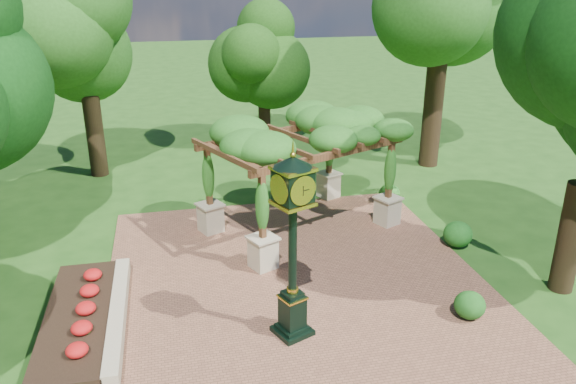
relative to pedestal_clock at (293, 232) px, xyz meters
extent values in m
plane|color=#1E4714|center=(0.63, 0.87, -2.62)|extent=(120.00, 120.00, 0.00)
cube|color=brown|center=(0.63, 1.87, -2.60)|extent=(10.00, 12.00, 0.04)
cube|color=#C6B793|center=(-3.97, 1.37, -2.42)|extent=(0.35, 5.00, 0.40)
cube|color=red|center=(-4.87, 1.37, -2.44)|extent=(1.50, 5.00, 0.36)
cube|color=black|center=(0.00, 0.00, -2.53)|extent=(1.01, 1.01, 0.12)
cube|color=black|center=(0.00, 0.00, -2.01)|extent=(0.63, 0.63, 0.86)
cube|color=gold|center=(0.00, 0.00, -1.62)|extent=(0.70, 0.70, 0.04)
cylinder|color=black|center=(0.00, 0.00, -0.38)|extent=(0.25, 0.25, 2.21)
cube|color=black|center=(0.00, 0.00, 1.06)|extent=(0.88, 0.88, 0.67)
cylinder|color=white|center=(0.13, -0.31, 1.06)|extent=(0.54, 0.25, 0.58)
cone|color=black|center=(0.00, 0.00, 1.59)|extent=(1.13, 1.13, 0.24)
sphere|color=gold|center=(0.00, 0.00, 1.73)|extent=(0.13, 0.13, 0.13)
cube|color=beige|center=(-0.12, 3.21, -2.14)|extent=(0.85, 0.85, 0.89)
cube|color=brown|center=(-0.12, 3.21, -0.72)|extent=(0.21, 0.21, 1.84)
cube|color=beige|center=(4.40, 5.26, -2.14)|extent=(0.85, 0.85, 0.89)
cube|color=brown|center=(4.40, 5.26, -0.72)|extent=(0.21, 0.21, 1.84)
cube|color=beige|center=(-1.35, 5.92, -2.14)|extent=(0.85, 0.85, 0.89)
cube|color=brown|center=(-1.35, 5.92, -0.72)|extent=(0.21, 0.21, 1.84)
cube|color=beige|center=(3.17, 7.97, -2.14)|extent=(0.85, 0.85, 0.89)
cube|color=brown|center=(3.17, 7.97, -0.72)|extent=(0.21, 0.21, 1.84)
cube|color=brown|center=(2.14, 4.23, 0.28)|extent=(5.30, 2.50, 0.22)
cube|color=brown|center=(0.91, 6.95, 0.28)|extent=(5.30, 2.50, 0.22)
ellipsoid|color=#245E1A|center=(1.53, 5.59, 0.54)|extent=(6.72, 5.63, 0.99)
cube|color=gray|center=(2.24, 10.73, -2.57)|extent=(0.71, 0.71, 0.11)
cylinder|color=gray|center=(2.24, 10.73, -2.09)|extent=(0.36, 0.36, 0.96)
cylinder|color=gray|center=(2.24, 10.73, -1.58)|extent=(0.67, 0.67, 0.05)
ellipsoid|color=#1A5017|center=(4.30, -0.30, -2.25)|extent=(0.93, 0.93, 0.67)
ellipsoid|color=#1B5818|center=(5.88, 3.25, -2.19)|extent=(1.04, 1.04, 0.78)
ellipsoid|color=#27691E|center=(5.18, 7.00, -2.25)|extent=(0.96, 0.96, 0.67)
cylinder|color=black|center=(-5.36, 12.45, -0.96)|extent=(0.69, 0.69, 3.33)
ellipsoid|color=#245518|center=(-5.36, 12.45, 3.33)|extent=(4.51, 4.51, 5.25)
cylinder|color=#372016|center=(2.14, 15.58, -1.35)|extent=(0.58, 0.58, 2.55)
ellipsoid|color=#193F0F|center=(2.14, 15.58, 1.94)|extent=(3.41, 3.41, 4.03)
cylinder|color=#322213|center=(8.49, 10.74, -0.44)|extent=(0.81, 0.81, 4.37)
cylinder|color=black|center=(7.38, 0.44, -1.13)|extent=(0.61, 0.61, 2.99)
camera|label=1|loc=(-2.43, -10.63, 5.21)|focal=35.00mm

